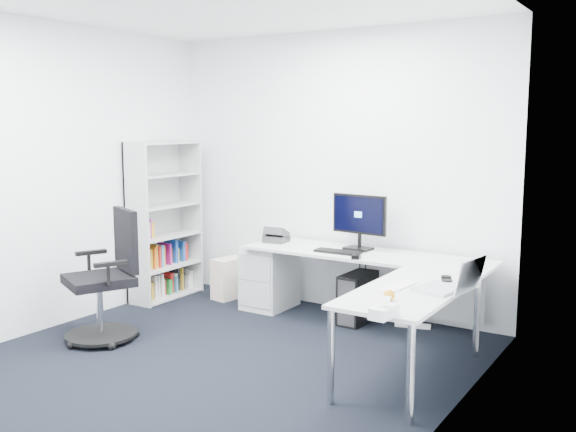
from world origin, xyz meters
The scene contains 20 objects.
ground centered at (0.00, 0.00, 0.00)m, with size 4.20×4.20×0.00m, color black.
wall_back centered at (0.00, 2.10, 1.35)m, with size 3.60×0.02×2.70m, color white.
wall_left centered at (-1.80, 0.00, 1.35)m, with size 0.02×4.20×2.70m, color white.
wall_right centered at (1.80, 0.00, 1.35)m, with size 0.02×4.20×2.70m, color white.
l_desk centered at (0.55, 1.40, 0.33)m, with size 2.28×1.28×0.66m, color silver, non-canonical shape.
drawer_pedestal centered at (-0.50, 1.73, 0.31)m, with size 0.41×0.51×0.63m, color silver.
bookshelf centered at (-1.62, 1.45, 0.82)m, with size 0.32×0.82×1.64m, color #B2B4B4, non-canonical shape.
task_chair centered at (-1.14, 0.13, 0.55)m, with size 0.62×0.62×1.10m, color black, non-canonical shape.
black_pc_tower centered at (0.46, 1.76, 0.23)m, with size 0.21×0.47×0.46m, color black.
beige_pc_tower centered at (-1.04, 1.83, 0.21)m, with size 0.20×0.45×0.42m, color beige.
power_strip centered at (0.96, 1.87, 0.02)m, with size 0.32×0.05×0.04m, color white.
monitor centered at (0.43, 1.82, 0.93)m, with size 0.55×0.18×0.53m, color black, non-canonical shape.
black_keyboard centered at (0.34, 1.59, 0.68)m, with size 0.42×0.15×0.02m, color black.
mouse centered at (0.59, 1.46, 0.68)m, with size 0.07×0.11×0.04m, color black.
desk_phone centered at (-0.43, 1.74, 0.74)m, with size 0.21×0.21×0.15m, color #2E2E31, non-canonical shape.
laptop centered at (1.55, 0.82, 0.80)m, with size 0.37×0.36×0.26m, color silver, non-canonical shape.
white_keyboard centered at (1.28, 0.71, 0.67)m, with size 0.11×0.39×0.01m, color white.
headphones centered at (1.51, 1.08, 0.69)m, with size 0.11×0.18×0.05m, color black, non-canonical shape.
orange_fruit centered at (1.37, 0.36, 0.70)m, with size 0.08×0.08×0.08m, color orange.
tissue_box centered at (1.49, 0.01, 0.70)m, with size 0.11×0.20×0.07m, color white.
Camera 1 is at (3.00, -3.42, 1.80)m, focal length 40.00 mm.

